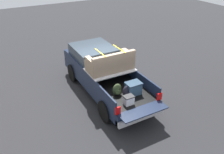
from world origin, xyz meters
The scene contains 2 objects.
ground_plane centered at (0.00, 0.00, 0.00)m, with size 40.00×40.00×0.00m, color #262628.
pickup_truck centered at (0.35, 0.00, 0.96)m, with size 6.05×2.06×2.23m.
Camera 1 is at (-8.01, 4.05, 5.82)m, focal length 37.32 mm.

